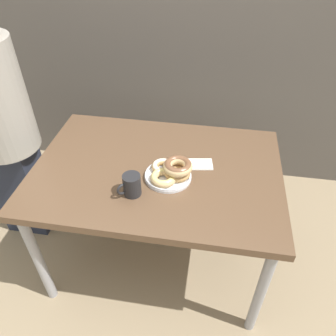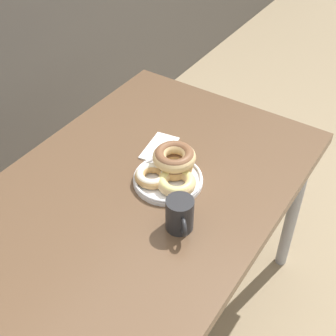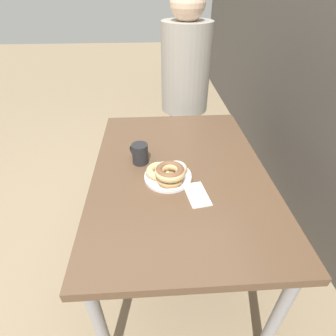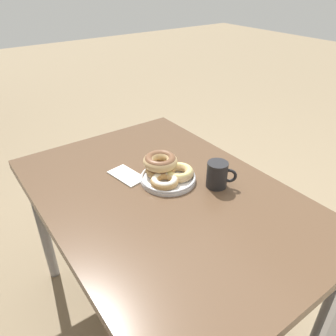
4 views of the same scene
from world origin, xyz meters
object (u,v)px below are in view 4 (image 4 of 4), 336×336
(dining_table, at_px, (165,208))
(coffee_mug, at_px, (218,174))
(napkin, at_px, (127,176))
(donut_plate, at_px, (166,171))

(dining_table, relative_size, coffee_mug, 11.67)
(dining_table, distance_m, napkin, 0.21)
(dining_table, relative_size, napkin, 7.23)
(dining_table, distance_m, coffee_mug, 0.25)
(dining_table, xyz_separation_m, coffee_mug, (-0.08, -0.20, 0.12))
(donut_plate, relative_size, napkin, 1.43)
(napkin, bearing_deg, coffee_mug, -136.76)
(donut_plate, distance_m, coffee_mug, 0.21)
(napkin, bearing_deg, dining_table, -163.65)
(donut_plate, bearing_deg, napkin, 46.30)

